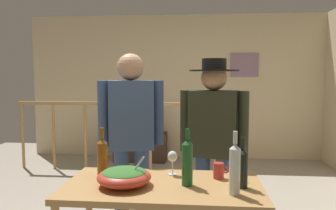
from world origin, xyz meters
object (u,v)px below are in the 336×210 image
wine_bottle_clear (235,168)px  person_standing_right (213,136)px  framed_picture (244,65)px  mug_red (219,171)px  wine_bottle_green (187,162)px  flat_screen_tv (140,118)px  mug_white (235,175)px  tv_console (141,147)px  wine_bottle_dark (242,167)px  stair_railing (148,127)px  wine_glass (172,158)px  person_standing_left (131,132)px  wine_bottle_amber (102,156)px  salad_bowl (124,176)px  serving_table (163,197)px

wine_bottle_clear → person_standing_right: size_ratio=0.24×
framed_picture → mug_red: 3.82m
wine_bottle_green → mug_red: size_ratio=3.37×
flat_screen_tv → mug_white: size_ratio=5.25×
tv_console → flat_screen_tv: flat_screen_tv is taller
tv_console → wine_bottle_dark: wine_bottle_dark is taller
tv_console → wine_bottle_green: wine_bottle_green is taller
framed_picture → wine_bottle_clear: size_ratio=1.26×
stair_railing → mug_white: (1.02, -2.82, 0.13)m
framed_picture → person_standing_right: 3.24m
wine_glass → person_standing_left: person_standing_left is taller
wine_bottle_clear → mug_white: size_ratio=3.30×
person_standing_left → mug_white: bearing=129.4°
wine_glass → wine_bottle_amber: (-0.50, -0.06, 0.02)m
person_standing_right → mug_white: bearing=114.1°
mug_red → person_standing_left: person_standing_left is taller
wine_bottle_green → person_standing_right: size_ratio=0.23×
wine_bottle_green → person_standing_left: size_ratio=0.22×
wine_glass → framed_picture: bearing=74.8°
flat_screen_tv → person_standing_left: size_ratio=0.36×
stair_railing → flat_screen_tv: stair_railing is taller
mug_white → framed_picture: bearing=81.7°
wine_bottle_green → person_standing_right: 0.77m
wine_glass → wine_bottle_dark: (0.46, -0.23, 0.01)m
wine_bottle_dark → person_standing_left: (-0.87, 0.75, 0.08)m
wine_glass → wine_bottle_green: (0.11, -0.22, 0.03)m
tv_console → wine_bottle_dark: size_ratio=2.80×
framed_picture → wine_bottle_amber: 4.03m
wine_bottle_green → mug_red: 0.29m
stair_railing → framed_picture: bearing=30.2°
tv_console → salad_bowl: bearing=-81.7°
tv_console → wine_bottle_dark: 3.84m
tv_console → wine_bottle_clear: wine_bottle_clear is taller
salad_bowl → tv_console: bearing=98.3°
framed_picture → mug_red: size_ratio=4.40×
stair_railing → flat_screen_tv: size_ratio=5.21×
stair_railing → wine_bottle_dark: bearing=-70.3°
wine_bottle_green → serving_table: bearing=175.6°
stair_railing → mug_red: bearing=-71.6°
wine_glass → person_standing_right: 0.61m
wine_bottle_clear → mug_red: 0.33m
mug_white → stair_railing: bearing=110.0°
flat_screen_tv → mug_white: flat_screen_tv is taller
salad_bowl → wine_bottle_green: bearing=6.4°
wine_bottle_amber → person_standing_right: person_standing_right is taller
tv_console → wine_bottle_green: (0.93, -3.54, 0.70)m
flat_screen_tv → wine_bottle_green: size_ratio=1.65×
salad_bowl → person_standing_right: 1.00m
salad_bowl → framed_picture: bearing=71.8°
stair_railing → wine_glass: bearing=-77.7°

